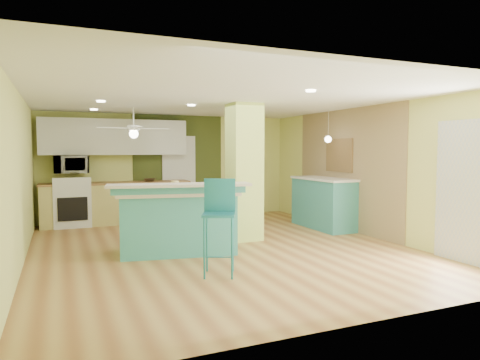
% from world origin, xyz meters
% --- Properties ---
extents(floor, '(6.00, 7.00, 0.01)m').
position_xyz_m(floor, '(0.00, 0.00, -0.01)').
color(floor, '#966134').
rests_on(floor, ground).
extents(ceiling, '(6.00, 7.00, 0.01)m').
position_xyz_m(ceiling, '(0.00, 0.00, 2.50)').
color(ceiling, white).
rests_on(ceiling, wall_back).
extents(wall_back, '(6.00, 0.01, 2.50)m').
position_xyz_m(wall_back, '(0.00, 3.50, 1.25)').
color(wall_back, '#D9DF77').
rests_on(wall_back, floor).
extents(wall_front, '(6.00, 0.01, 2.50)m').
position_xyz_m(wall_front, '(0.00, -3.50, 1.25)').
color(wall_front, '#D9DF77').
rests_on(wall_front, floor).
extents(wall_left, '(0.01, 7.00, 2.50)m').
position_xyz_m(wall_left, '(-3.00, 0.00, 1.25)').
color(wall_left, '#D9DF77').
rests_on(wall_left, floor).
extents(wall_right, '(0.01, 7.00, 2.50)m').
position_xyz_m(wall_right, '(3.00, 0.00, 1.25)').
color(wall_right, '#D9DF77').
rests_on(wall_right, floor).
extents(wood_panel, '(0.02, 3.40, 2.50)m').
position_xyz_m(wood_panel, '(2.99, 0.60, 1.25)').
color(wood_panel, '#866D4C').
rests_on(wood_panel, floor).
extents(olive_accent, '(2.20, 0.02, 2.50)m').
position_xyz_m(olive_accent, '(0.20, 3.49, 1.25)').
color(olive_accent, '#3B461C').
rests_on(olive_accent, floor).
extents(interior_door, '(0.82, 0.05, 2.00)m').
position_xyz_m(interior_door, '(0.20, 3.46, 1.00)').
color(interior_door, silver).
rests_on(interior_door, floor).
extents(french_door, '(0.04, 1.08, 2.10)m').
position_xyz_m(french_door, '(2.97, -2.30, 1.05)').
color(french_door, silver).
rests_on(french_door, floor).
extents(column, '(0.55, 0.55, 2.50)m').
position_xyz_m(column, '(0.65, 0.50, 1.25)').
color(column, '#C8E168').
rests_on(column, floor).
extents(kitchen_run, '(3.25, 0.63, 0.94)m').
position_xyz_m(kitchen_run, '(-1.30, 3.20, 0.47)').
color(kitchen_run, '#C9BD69').
rests_on(kitchen_run, floor).
extents(stove, '(0.76, 0.66, 1.08)m').
position_xyz_m(stove, '(-2.25, 3.19, 0.46)').
color(stove, white).
rests_on(stove, floor).
extents(upper_cabinets, '(3.20, 0.34, 0.80)m').
position_xyz_m(upper_cabinets, '(-1.30, 3.32, 1.95)').
color(upper_cabinets, silver).
rests_on(upper_cabinets, wall_back).
extents(microwave, '(0.70, 0.48, 0.39)m').
position_xyz_m(microwave, '(-2.25, 3.20, 1.35)').
color(microwave, silver).
rests_on(microwave, wall_back).
extents(ceiling_fan, '(1.41, 1.41, 0.61)m').
position_xyz_m(ceiling_fan, '(-1.10, 2.00, 2.08)').
color(ceiling_fan, white).
rests_on(ceiling_fan, ceiling).
extents(pendant_lamp, '(0.14, 0.14, 0.69)m').
position_xyz_m(pendant_lamp, '(2.65, 0.75, 1.88)').
color(pendant_lamp, silver).
rests_on(pendant_lamp, ceiling).
extents(wall_decor, '(0.03, 0.90, 0.70)m').
position_xyz_m(wall_decor, '(2.96, 0.80, 1.55)').
color(wall_decor, brown).
rests_on(wall_decor, wood_panel).
extents(peninsula, '(2.20, 1.48, 1.15)m').
position_xyz_m(peninsula, '(-0.74, -0.01, 0.53)').
color(peninsula, teal).
rests_on(peninsula, floor).
extents(bar_stool, '(0.55, 0.55, 1.27)m').
position_xyz_m(bar_stool, '(-0.54, -1.40, 0.85)').
color(bar_stool, teal).
rests_on(bar_stool, floor).
extents(side_counter, '(0.71, 1.66, 1.07)m').
position_xyz_m(side_counter, '(2.70, 0.94, 0.54)').
color(side_counter, teal).
rests_on(side_counter, floor).
extents(fruit_bowl, '(0.35, 0.35, 0.07)m').
position_xyz_m(fruit_bowl, '(-0.58, 3.13, 0.97)').
color(fruit_bowl, '#3C2918').
rests_on(fruit_bowl, kitchen_run).
extents(canister, '(0.13, 0.13, 0.16)m').
position_xyz_m(canister, '(-0.77, 0.05, 1.08)').
color(canister, yellow).
rests_on(canister, peninsula).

